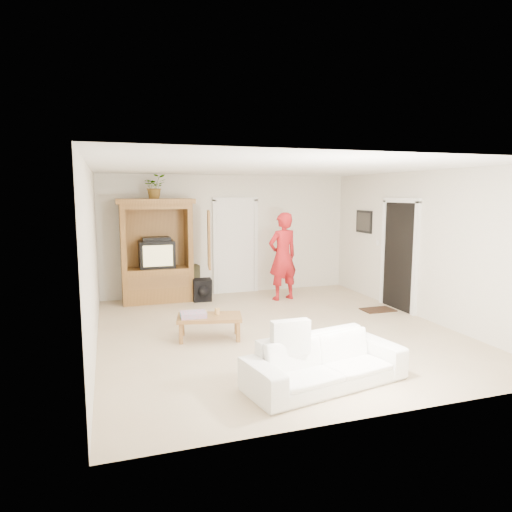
{
  "coord_description": "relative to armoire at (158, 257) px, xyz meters",
  "views": [
    {
      "loc": [
        -2.52,
        -6.71,
        2.22
      ],
      "look_at": [
        -0.14,
        0.6,
        1.15
      ],
      "focal_mm": 32.0,
      "sensor_mm": 36.0,
      "label": 1
    }
  ],
  "objects": [
    {
      "name": "floor",
      "position": [
        1.58,
        -2.66,
        -0.91
      ],
      "size": [
        6.0,
        6.0,
        0.0
      ],
      "primitive_type": "plane",
      "color": "tan",
      "rests_on": "ground"
    },
    {
      "name": "ceiling",
      "position": [
        1.58,
        -2.66,
        1.69
      ],
      "size": [
        6.0,
        6.0,
        0.0
      ],
      "primitive_type": "plane",
      "rotation": [
        3.14,
        0.0,
        0.0
      ],
      "color": "white",
      "rests_on": "floor"
    },
    {
      "name": "wall_back",
      "position": [
        1.58,
        0.34,
        0.39
      ],
      "size": [
        5.5,
        0.0,
        5.5
      ],
      "primitive_type": "plane",
      "rotation": [
        1.57,
        0.0,
        0.0
      ],
      "color": "silver",
      "rests_on": "floor"
    },
    {
      "name": "wall_front",
      "position": [
        1.58,
        -5.66,
        0.39
      ],
      "size": [
        5.5,
        0.0,
        5.5
      ],
      "primitive_type": "plane",
      "rotation": [
        -1.57,
        0.0,
        0.0
      ],
      "color": "silver",
      "rests_on": "floor"
    },
    {
      "name": "wall_left",
      "position": [
        -1.17,
        -2.66,
        0.39
      ],
      "size": [
        0.0,
        6.0,
        6.0
      ],
      "primitive_type": "plane",
      "rotation": [
        1.57,
        0.0,
        1.57
      ],
      "color": "silver",
      "rests_on": "floor"
    },
    {
      "name": "wall_right",
      "position": [
        4.33,
        -2.66,
        0.39
      ],
      "size": [
        0.0,
        6.0,
        6.0
      ],
      "primitive_type": "plane",
      "rotation": [
        1.57,
        0.0,
        -1.57
      ],
      "color": "silver",
      "rests_on": "floor"
    },
    {
      "name": "armoire",
      "position": [
        0.0,
        0.0,
        0.0
      ],
      "size": [
        1.82,
        1.14,
        2.1
      ],
      "color": "brown",
      "rests_on": "floor"
    },
    {
      "name": "door_back",
      "position": [
        1.73,
        0.31,
        0.11
      ],
      "size": [
        0.85,
        0.05,
        2.04
      ],
      "primitive_type": "cube",
      "color": "white",
      "rests_on": "floor"
    },
    {
      "name": "doorway_right",
      "position": [
        4.3,
        -2.06,
        0.11
      ],
      "size": [
        0.05,
        0.9,
        2.04
      ],
      "primitive_type": "cube",
      "color": "black",
      "rests_on": "floor"
    },
    {
      "name": "framed_picture",
      "position": [
        4.31,
        -0.76,
        0.69
      ],
      "size": [
        0.03,
        0.6,
        0.48
      ],
      "primitive_type": "cube",
      "color": "black",
      "rests_on": "wall_right"
    },
    {
      "name": "doormat",
      "position": [
        3.88,
        -2.06,
        -0.9
      ],
      "size": [
        0.6,
        0.4,
        0.02
      ],
      "primitive_type": "cube",
      "color": "#382316",
      "rests_on": "floor"
    },
    {
      "name": "plant",
      "position": [
        -0.02,
        -0.03,
        1.43
      ],
      "size": [
        0.46,
        0.4,
        0.48
      ],
      "primitive_type": "imported",
      "rotation": [
        0.0,
        0.0,
        0.07
      ],
      "color": "#4C7238",
      "rests_on": "armoire"
    },
    {
      "name": "man",
      "position": [
        2.48,
        -0.65,
        0.0
      ],
      "size": [
        0.74,
        0.57,
        1.82
      ],
      "primitive_type": "imported",
      "rotation": [
        0.0,
        0.0,
        3.36
      ],
      "color": "#AE171B",
      "rests_on": "floor"
    },
    {
      "name": "sofa",
      "position": [
        1.39,
        -4.81,
        -0.63
      ],
      "size": [
        2.02,
        1.1,
        0.56
      ],
      "primitive_type": "imported",
      "rotation": [
        0.0,
        0.0,
        0.19
      ],
      "color": "white",
      "rests_on": "floor"
    },
    {
      "name": "coffee_table",
      "position": [
        0.47,
        -2.74,
        -0.59
      ],
      "size": [
        1.06,
        0.72,
        0.36
      ],
      "rotation": [
        0.0,
        0.0,
        -0.21
      ],
      "color": "olive",
      "rests_on": "floor"
    },
    {
      "name": "towel",
      "position": [
        0.22,
        -2.74,
        -0.51
      ],
      "size": [
        0.4,
        0.3,
        0.08
      ],
      "primitive_type": "cube",
      "rotation": [
        0.0,
        0.0,
        -0.06
      ],
      "color": "#FF5477",
      "rests_on": "coffee_table"
    },
    {
      "name": "candle",
      "position": [
        0.6,
        -2.69,
        -0.5
      ],
      "size": [
        0.08,
        0.08,
        0.1
      ],
      "primitive_type": "cylinder",
      "color": "tan",
      "rests_on": "coffee_table"
    },
    {
      "name": "backpack_black",
      "position": [
        0.84,
        -0.33,
        -0.68
      ],
      "size": [
        0.38,
        0.23,
        0.46
      ],
      "primitive_type": null,
      "rotation": [
        0.0,
        0.0,
        -0.02
      ],
      "color": "black",
      "rests_on": "floor"
    },
    {
      "name": "backpack_olive",
      "position": [
        0.68,
        0.19,
        -0.57
      ],
      "size": [
        0.39,
        0.31,
        0.69
      ],
      "primitive_type": null,
      "rotation": [
        0.0,
        0.0,
        0.12
      ],
      "color": "#47442B",
      "rests_on": "floor"
    }
  ]
}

